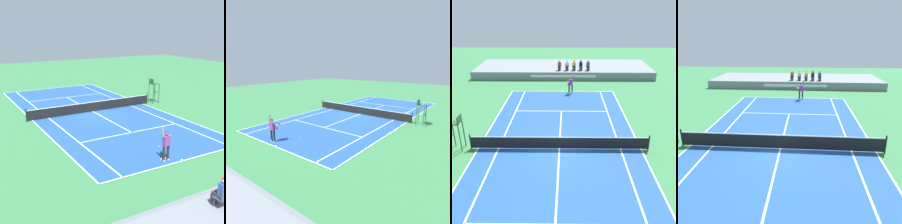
# 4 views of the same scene
# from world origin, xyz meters

# --- Properties ---
(ground_plane) EXTENTS (80.00, 80.00, 0.00)m
(ground_plane) POSITION_xyz_m (0.00, 0.00, 0.00)
(ground_plane) COLOR #387F47
(court) EXTENTS (11.08, 23.88, 0.03)m
(court) POSITION_xyz_m (0.00, 0.00, 0.01)
(court) COLOR #235193
(court) RESTS_ON ground
(net) EXTENTS (11.98, 0.10, 1.07)m
(net) POSITION_xyz_m (0.00, 0.00, 0.52)
(net) COLOR black
(net) RESTS_ON ground
(spectator_seated_4) EXTENTS (0.44, 0.60, 1.26)m
(spectator_seated_4) POSITION_xyz_m (3.14, 17.22, 1.62)
(spectator_seated_4) COLOR #474C56
(spectator_seated_4) RESTS_ON bleacher_platform
(tennis_player) EXTENTS (0.76, 0.65, 2.08)m
(tennis_player) POSITION_xyz_m (0.87, 11.32, 0.99)
(tennis_player) COLOR #232328
(tennis_player) RESTS_ON ground
(tennis_ball) EXTENTS (0.07, 0.07, 0.07)m
(tennis_ball) POSITION_xyz_m (-0.09, 9.50, 0.03)
(tennis_ball) COLOR #D1E533
(tennis_ball) RESTS_ON ground
(umpire_chair) EXTENTS (0.77, 0.77, 2.44)m
(umpire_chair) POSITION_xyz_m (-6.72, 0.00, 1.56)
(umpire_chair) COLOR #2D562D
(umpire_chair) RESTS_ON ground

